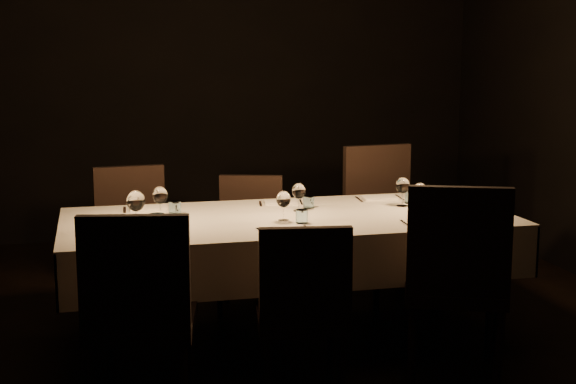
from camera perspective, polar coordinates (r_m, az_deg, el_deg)
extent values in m
cube|color=black|center=(4.76, 0.00, -10.80)|extent=(5.00, 6.00, 0.01)
cube|color=black|center=(7.40, -5.66, 8.44)|extent=(5.00, 0.01, 3.00)
cube|color=black|center=(4.55, 0.00, -2.11)|extent=(2.40, 1.00, 0.04)
cylinder|color=black|center=(4.12, -14.03, -9.11)|extent=(0.07, 0.07, 0.71)
cylinder|color=black|center=(4.92, -14.05, -5.99)|extent=(0.07, 0.07, 0.71)
cylinder|color=black|center=(4.67, 14.86, -6.90)|extent=(0.07, 0.07, 0.71)
cylinder|color=black|center=(5.39, 10.57, -4.49)|extent=(0.07, 0.07, 0.71)
cube|color=beige|center=(4.55, 0.00, -1.79)|extent=(2.52, 1.12, 0.01)
cube|color=beige|center=(5.11, -1.50, -2.18)|extent=(2.52, 0.01, 0.28)
cube|color=beige|center=(4.06, 1.89, -5.33)|extent=(2.52, 0.01, 0.28)
cube|color=beige|center=(5.02, 14.04, -2.67)|extent=(0.01, 1.12, 0.28)
cube|color=beige|center=(4.46, -15.90, -4.34)|extent=(0.01, 1.12, 0.28)
cylinder|color=black|center=(4.05, -6.99, -11.44)|extent=(0.04, 0.04, 0.41)
cylinder|color=black|center=(4.10, -12.65, -11.36)|extent=(0.04, 0.04, 0.41)
cube|color=black|center=(3.80, -10.30, -9.14)|extent=(0.56, 0.56, 0.06)
cube|color=black|center=(3.52, -10.88, -5.76)|extent=(0.48, 0.14, 0.52)
cube|color=white|center=(4.05, -11.28, -3.22)|extent=(0.25, 0.16, 0.02)
cube|color=silver|center=(4.05, -13.50, -3.39)|extent=(0.03, 0.22, 0.01)
cube|color=silver|center=(4.06, -9.07, -3.20)|extent=(0.03, 0.22, 0.01)
cylinder|color=silver|center=(4.23, -9.30, -2.13)|extent=(0.08, 0.08, 0.09)
cylinder|color=white|center=(4.31, -10.71, -2.51)|extent=(0.08, 0.08, 0.00)
cylinder|color=white|center=(4.30, -10.73, -1.86)|extent=(0.01, 0.01, 0.09)
ellipsoid|color=white|center=(4.28, -10.77, -0.63)|extent=(0.10, 0.10, 0.11)
cylinder|color=black|center=(4.20, 3.05, -10.89)|extent=(0.04, 0.04, 0.37)
cylinder|color=black|center=(3.88, 3.83, -12.69)|extent=(0.04, 0.04, 0.37)
cylinder|color=black|center=(4.17, -1.77, -11.06)|extent=(0.04, 0.04, 0.37)
cylinder|color=black|center=(3.84, -1.43, -12.90)|extent=(0.04, 0.04, 0.37)
cube|color=black|center=(3.95, 0.93, -8.97)|extent=(0.49, 0.49, 0.06)
cube|color=black|center=(3.69, 1.26, -6.06)|extent=(0.43, 0.11, 0.47)
cube|color=white|center=(4.16, -0.10, -2.70)|extent=(0.22, 0.15, 0.01)
cube|color=silver|center=(4.13, -1.84, -2.85)|extent=(0.04, 0.18, 0.01)
cube|color=silver|center=(4.19, 1.62, -2.66)|extent=(0.04, 0.18, 0.01)
cylinder|color=silver|center=(4.36, 0.99, -1.74)|extent=(0.07, 0.07, 0.07)
cylinder|color=white|center=(4.42, -0.32, -2.03)|extent=(0.06, 0.06, 0.00)
cylinder|color=white|center=(4.41, -0.32, -1.50)|extent=(0.01, 0.01, 0.08)
ellipsoid|color=white|center=(4.40, -0.32, -0.51)|extent=(0.08, 0.08, 0.09)
cylinder|color=black|center=(4.55, 14.11, -9.11)|extent=(0.04, 0.04, 0.43)
cylinder|color=black|center=(4.16, 14.72, -10.97)|extent=(0.04, 0.04, 0.43)
cylinder|color=black|center=(4.52, 8.75, -9.04)|extent=(0.04, 0.04, 0.43)
cylinder|color=black|center=(4.13, 8.82, -10.91)|extent=(0.04, 0.04, 0.43)
cube|color=black|center=(4.26, 11.72, -6.81)|extent=(0.65, 0.65, 0.07)
cube|color=black|center=(3.97, 12.07, -3.50)|extent=(0.48, 0.23, 0.54)
cube|color=white|center=(4.42, 10.05, -2.11)|extent=(0.23, 0.16, 0.02)
cube|color=silver|center=(4.36, 8.38, -2.27)|extent=(0.03, 0.20, 0.01)
cube|color=silver|center=(4.47, 11.68, -2.07)|extent=(0.03, 0.20, 0.01)
cylinder|color=silver|center=(4.63, 10.74, -1.19)|extent=(0.07, 0.07, 0.08)
cylinder|color=white|center=(4.67, 9.32, -1.51)|extent=(0.07, 0.07, 0.00)
cylinder|color=white|center=(4.66, 9.33, -0.98)|extent=(0.01, 0.01, 0.08)
ellipsoid|color=white|center=(4.65, 9.36, 0.04)|extent=(0.09, 0.09, 0.10)
cylinder|color=black|center=(5.07, -12.52, -7.31)|extent=(0.04, 0.04, 0.40)
cylinder|color=black|center=(5.43, -12.97, -6.18)|extent=(0.04, 0.04, 0.40)
cylinder|color=black|center=(5.12, -8.31, -7.01)|extent=(0.04, 0.04, 0.40)
cylinder|color=black|center=(5.48, -9.05, -5.91)|extent=(0.04, 0.04, 0.40)
cube|color=black|center=(5.21, -10.79, -4.19)|extent=(0.49, 0.49, 0.06)
cube|color=black|center=(5.34, -11.19, -0.81)|extent=(0.46, 0.09, 0.49)
cube|color=white|center=(4.80, -9.90, -1.15)|extent=(0.22, 0.14, 0.02)
cube|color=silver|center=(4.79, -11.54, -1.28)|extent=(0.02, 0.20, 0.01)
cube|color=silver|center=(4.81, -8.26, -1.14)|extent=(0.02, 0.20, 0.01)
cylinder|color=silver|center=(4.63, -8.05, -1.12)|extent=(0.07, 0.07, 0.08)
cylinder|color=white|center=(4.55, -9.04, -1.80)|extent=(0.07, 0.07, 0.00)
cylinder|color=white|center=(4.54, -9.05, -1.26)|extent=(0.01, 0.01, 0.08)
ellipsoid|color=white|center=(4.53, -9.08, -0.23)|extent=(0.09, 0.09, 0.10)
cylinder|color=black|center=(5.16, -4.89, -6.99)|extent=(0.04, 0.04, 0.36)
cylinder|color=black|center=(5.48, -4.38, -5.97)|extent=(0.04, 0.04, 0.36)
cylinder|color=black|center=(5.12, -1.11, -7.08)|extent=(0.04, 0.04, 0.36)
cylinder|color=black|center=(5.45, -0.83, -6.05)|extent=(0.04, 0.04, 0.36)
cube|color=black|center=(5.25, -2.82, -4.32)|extent=(0.52, 0.52, 0.05)
cube|color=black|center=(5.36, -2.64, -1.21)|extent=(0.41, 0.17, 0.45)
cube|color=white|center=(4.92, -0.52, -0.75)|extent=(0.22, 0.16, 0.01)
cube|color=silver|center=(4.89, -1.97, -0.86)|extent=(0.04, 0.18, 0.01)
cube|color=silver|center=(4.95, 0.92, -0.73)|extent=(0.04, 0.18, 0.01)
cylinder|color=silver|center=(4.77, 1.48, -0.73)|extent=(0.07, 0.07, 0.07)
cylinder|color=white|center=(4.68, 0.77, -1.35)|extent=(0.06, 0.06, 0.00)
cylinder|color=white|center=(4.68, 0.77, -0.86)|extent=(0.01, 0.01, 0.08)
ellipsoid|color=white|center=(4.66, 0.77, 0.07)|extent=(0.08, 0.08, 0.09)
cylinder|color=black|center=(5.29, 6.32, -6.20)|extent=(0.04, 0.04, 0.44)
cylinder|color=black|center=(5.65, 4.37, -5.12)|extent=(0.04, 0.04, 0.44)
cylinder|color=black|center=(5.49, 10.25, -5.71)|extent=(0.04, 0.04, 0.44)
cylinder|color=black|center=(5.84, 8.12, -4.70)|extent=(0.04, 0.04, 0.44)
cube|color=black|center=(5.50, 7.32, -2.89)|extent=(0.56, 0.56, 0.07)
cube|color=black|center=(5.63, 6.34, 0.59)|extent=(0.50, 0.11, 0.54)
cube|color=white|center=(5.10, 6.53, -0.42)|extent=(0.22, 0.15, 0.02)
cube|color=silver|center=(5.06, 5.08, -0.54)|extent=(0.03, 0.20, 0.01)
cube|color=silver|center=(5.15, 7.95, -0.40)|extent=(0.03, 0.19, 0.01)
cylinder|color=silver|center=(4.98, 8.73, -0.36)|extent=(0.07, 0.07, 0.08)
cylinder|color=white|center=(4.88, 8.13, -0.98)|extent=(0.07, 0.07, 0.00)
cylinder|color=white|center=(4.88, 8.14, -0.48)|extent=(0.01, 0.01, 0.08)
ellipsoid|color=white|center=(4.86, 8.16, 0.47)|extent=(0.09, 0.09, 0.10)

